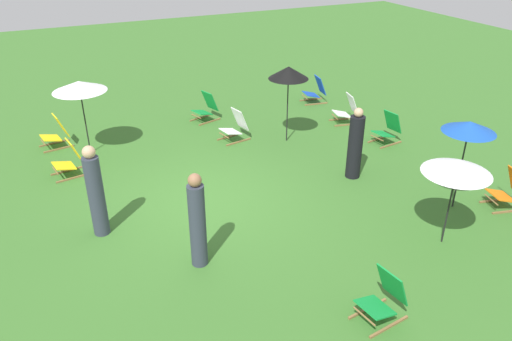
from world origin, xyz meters
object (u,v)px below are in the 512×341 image
(umbrella_1, at_px, (469,127))
(person_1, at_px, (96,193))
(person_2, at_px, (197,222))
(deckchair_7, at_px, (206,108))
(deckchair_8, at_px, (509,191))
(deckchair_1, at_px, (235,126))
(deckchair_3, at_px, (56,133))
(deckchair_2, at_px, (347,110))
(deckchair_0, at_px, (383,298))
(deckchair_4, at_px, (70,160))
(umbrella_2, at_px, (79,86))
(deckchair_5, at_px, (388,129))
(deckchair_9, at_px, (316,91))
(umbrella_0, at_px, (457,167))
(umbrella_3, at_px, (289,73))
(person_0, at_px, (355,146))

(umbrella_1, height_order, person_1, umbrella_1)
(umbrella_1, xyz_separation_m, person_2, (-0.41, -5.31, -0.93))
(deckchair_7, relative_size, deckchair_8, 1.02)
(deckchair_1, bearing_deg, deckchair_3, -120.76)
(deckchair_1, relative_size, person_1, 0.47)
(deckchair_2, height_order, person_2, person_2)
(deckchair_0, bearing_deg, deckchair_4, -159.15)
(deckchair_1, height_order, umbrella_2, umbrella_2)
(deckchair_5, xyz_separation_m, deckchair_9, (-3.46, -0.11, 0.00))
(deckchair_8, bearing_deg, person_1, -94.31)
(umbrella_1, relative_size, person_2, 1.08)
(deckchair_2, height_order, deckchair_3, same)
(deckchair_1, relative_size, umbrella_2, 0.45)
(deckchair_2, relative_size, umbrella_0, 0.50)
(deckchair_4, distance_m, umbrella_3, 5.58)
(deckchair_0, xyz_separation_m, deckchair_1, (-6.92, 0.54, 0.00))
(deckchair_1, xyz_separation_m, person_1, (2.94, -3.94, 0.49))
(deckchair_9, height_order, umbrella_2, umbrella_2)
(umbrella_3, relative_size, person_1, 1.11)
(person_0, bearing_deg, deckchair_1, 27.34)
(deckchair_4, bearing_deg, person_0, 54.22)
(deckchair_1, relative_size, deckchair_9, 1.01)
(deckchair_0, height_order, deckchair_3, same)
(deckchair_5, bearing_deg, deckchair_8, -4.99)
(deckchair_9, bearing_deg, deckchair_0, -16.73)
(deckchair_7, distance_m, person_2, 6.65)
(deckchair_4, height_order, deckchair_8, same)
(deckchair_0, xyz_separation_m, umbrella_1, (-1.93, 3.28, 1.39))
(deckchair_3, bearing_deg, deckchair_4, -5.69)
(deckchair_8, height_order, umbrella_3, umbrella_3)
(umbrella_0, xyz_separation_m, umbrella_1, (-0.84, 1.08, 0.22))
(deckchair_9, bearing_deg, deckchair_3, -80.95)
(person_1, bearing_deg, umbrella_3, 179.78)
(deckchair_3, distance_m, person_1, 4.49)
(deckchair_3, bearing_deg, deckchair_8, 38.86)
(deckchair_1, bearing_deg, deckchair_4, -97.83)
(deckchair_0, height_order, umbrella_3, umbrella_3)
(deckchair_7, xyz_separation_m, person_0, (4.67, 1.86, 0.40))
(umbrella_1, distance_m, person_1, 7.04)
(person_0, xyz_separation_m, person_2, (1.54, -4.19, 0.06))
(deckchair_0, bearing_deg, person_2, -146.98)
(deckchair_3, bearing_deg, deckchair_7, 81.49)
(deckchair_0, distance_m, deckchair_7, 8.57)
(deckchair_7, height_order, umbrella_1, umbrella_1)
(deckchair_9, relative_size, umbrella_0, 0.50)
(umbrella_0, xyz_separation_m, person_2, (-1.26, -4.23, -0.71))
(deckchair_5, bearing_deg, deckchair_3, -121.17)
(deckchair_2, relative_size, person_1, 0.47)
(person_2, bearing_deg, umbrella_3, 116.38)
(deckchair_3, relative_size, umbrella_0, 0.50)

